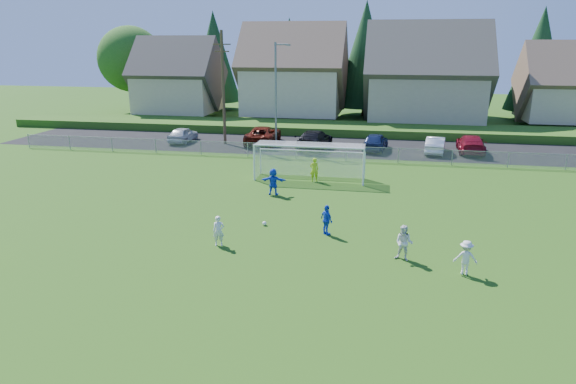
% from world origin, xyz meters
% --- Properties ---
extents(ground, '(160.00, 160.00, 0.00)m').
position_xyz_m(ground, '(0.00, 0.00, 0.00)').
color(ground, '#193D0C').
rests_on(ground, ground).
extents(asphalt_lot, '(60.00, 60.00, 0.00)m').
position_xyz_m(asphalt_lot, '(0.00, 27.50, 0.01)').
color(asphalt_lot, black).
rests_on(asphalt_lot, ground).
extents(grass_embankment, '(70.00, 6.00, 0.80)m').
position_xyz_m(grass_embankment, '(0.00, 35.00, 0.40)').
color(grass_embankment, '#1E420F').
rests_on(grass_embankment, ground).
extents(soccer_ball, '(0.22, 0.22, 0.22)m').
position_xyz_m(soccer_ball, '(-0.94, 6.48, 0.11)').
color(soccer_ball, white).
rests_on(soccer_ball, ground).
extents(player_white_a, '(0.59, 0.48, 1.41)m').
position_xyz_m(player_white_a, '(-2.39, 3.50, 0.71)').
color(player_white_a, silver).
rests_on(player_white_a, ground).
extents(player_white_b, '(0.91, 0.79, 1.58)m').
position_xyz_m(player_white_b, '(5.94, 3.39, 0.79)').
color(player_white_b, silver).
rests_on(player_white_b, ground).
extents(player_white_c, '(0.97, 0.61, 1.45)m').
position_xyz_m(player_white_c, '(8.34, 2.42, 0.73)').
color(player_white_c, silver).
rests_on(player_white_c, ground).
extents(player_blue_a, '(0.85, 0.91, 1.50)m').
position_xyz_m(player_blue_a, '(2.33, 5.79, 0.75)').
color(player_blue_a, blue).
rests_on(player_blue_a, ground).
extents(player_blue_b, '(1.54, 0.53, 1.65)m').
position_xyz_m(player_blue_b, '(-1.67, 11.96, 0.83)').
color(player_blue_b, blue).
rests_on(player_blue_b, ground).
extents(goalkeeper, '(0.68, 0.54, 1.61)m').
position_xyz_m(goalkeeper, '(0.37, 15.50, 0.81)').
color(goalkeeper, '#BCE51A').
rests_on(goalkeeper, ground).
extents(car_a, '(1.78, 4.18, 1.41)m').
position_xyz_m(car_a, '(-13.61, 27.08, 0.70)').
color(car_a, '#B7BCC0').
rests_on(car_a, ground).
extents(car_c, '(2.99, 5.96, 1.62)m').
position_xyz_m(car_c, '(-6.07, 27.68, 0.81)').
color(car_c, '#521309').
rests_on(car_c, ground).
extents(car_d, '(2.94, 5.83, 1.62)m').
position_xyz_m(car_d, '(-1.15, 26.34, 0.81)').
color(car_d, black).
rests_on(car_d, ground).
extents(car_e, '(2.37, 4.62, 1.50)m').
position_xyz_m(car_e, '(4.13, 26.63, 0.75)').
color(car_e, '#142147').
rests_on(car_e, ground).
extents(car_f, '(2.04, 4.41, 1.40)m').
position_xyz_m(car_f, '(9.12, 26.40, 0.70)').
color(car_f, silver).
rests_on(car_f, ground).
extents(car_g, '(2.35, 5.26, 1.50)m').
position_xyz_m(car_g, '(12.06, 27.14, 0.75)').
color(car_g, maroon).
rests_on(car_g, ground).
extents(soccer_goal, '(7.42, 1.90, 2.50)m').
position_xyz_m(soccer_goal, '(0.00, 16.05, 1.63)').
color(soccer_goal, white).
rests_on(soccer_goal, ground).
extents(chainlink_fence, '(52.06, 0.06, 1.20)m').
position_xyz_m(chainlink_fence, '(0.00, 22.00, 0.63)').
color(chainlink_fence, gray).
rests_on(chainlink_fence, ground).
extents(streetlight, '(1.38, 0.18, 9.00)m').
position_xyz_m(streetlight, '(-4.45, 26.00, 4.84)').
color(streetlight, slate).
rests_on(streetlight, ground).
extents(utility_pole, '(1.60, 0.26, 10.00)m').
position_xyz_m(utility_pole, '(-9.50, 27.00, 5.15)').
color(utility_pole, '#473321').
rests_on(utility_pole, ground).
extents(houses_row, '(53.90, 11.45, 13.27)m').
position_xyz_m(houses_row, '(1.97, 42.46, 7.33)').
color(houses_row, tan).
rests_on(houses_row, ground).
extents(tree_row, '(65.98, 12.36, 13.80)m').
position_xyz_m(tree_row, '(1.04, 48.74, 6.91)').
color(tree_row, '#382616').
rests_on(tree_row, ground).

